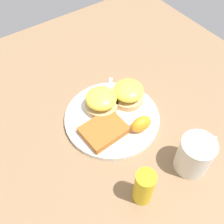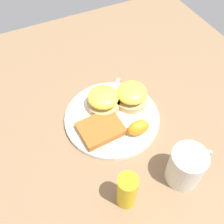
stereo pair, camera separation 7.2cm
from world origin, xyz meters
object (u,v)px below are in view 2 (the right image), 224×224
orange_wedge (138,128)px  cup (186,166)px  fork (105,108)px  hashbrown_patty (101,129)px  sandwich_benedict_right (103,100)px  condiment_bottle (127,191)px  sandwich_benedict_left (132,95)px

orange_wedge → cup: 0.16m
orange_wedge → fork: bearing=111.9°
orange_wedge → fork: orange_wedge is taller
fork → hashbrown_patty: bearing=-122.3°
orange_wedge → cup: cup is taller
sandwich_benedict_right → cup: (0.08, -0.27, 0.01)m
fork → condiment_bottle: (-0.07, -0.26, 0.04)m
sandwich_benedict_left → hashbrown_patty: sandwich_benedict_left is taller
sandwich_benedict_right → hashbrown_patty: sandwich_benedict_right is taller
cup → condiment_bottle: (-0.15, 0.01, 0.00)m
sandwich_benedict_right → condiment_bottle: 0.27m
hashbrown_patty → fork: bearing=57.7°
hashbrown_patty → sandwich_benedict_left: bearing=24.3°
hashbrown_patty → orange_wedge: bearing=-28.8°
hashbrown_patty → condiment_bottle: size_ratio=1.04×
sandwich_benedict_right → fork: sandwich_benedict_right is taller
condiment_bottle → cup: bearing=-2.7°
fork → cup: bearing=-72.1°
sandwich_benedict_right → orange_wedge: sandwich_benedict_right is taller
sandwich_benedict_right → fork: bearing=-95.8°
condiment_bottle → hashbrown_patty: bearing=83.0°
orange_wedge → fork: 0.12m
fork → sandwich_benedict_right: bearing=84.2°
fork → cup: cup is taller
sandwich_benedict_left → hashbrown_patty: 0.14m
orange_wedge → hashbrown_patty: bearing=151.2°
sandwich_benedict_left → sandwich_benedict_right: 0.08m
cup → condiment_bottle: size_ratio=1.06×
cup → sandwich_benedict_right: bearing=107.2°
orange_wedge → fork: (-0.05, 0.11, -0.02)m
sandwich_benedict_left → fork: bearing=172.4°
fork → sandwich_benedict_left: bearing=-7.6°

